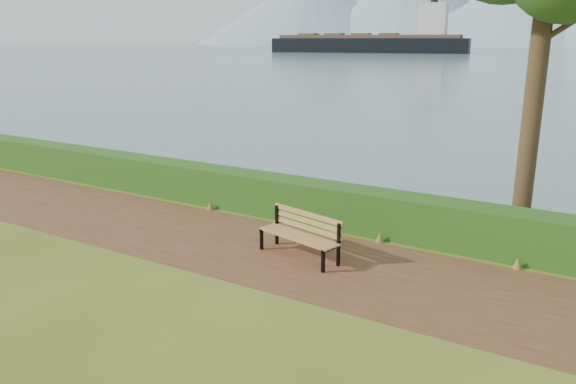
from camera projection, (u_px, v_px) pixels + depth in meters
The scene contains 5 objects.
ground at pixel (270, 258), 11.63m from camera, with size 140.00×140.00×0.00m, color #4D611B.
path at pixel (277, 253), 11.88m from camera, with size 40.00×3.40×0.01m, color #4E2A1B.
hedge at pixel (327, 204), 13.65m from camera, with size 32.00×0.85×1.00m, color #154313.
bench at pixel (302, 232), 11.57m from camera, with size 1.95×0.97×0.94m.
cargo_ship at pixel (375, 44), 181.83m from camera, with size 64.48×20.47×19.34m.
Camera 1 is at (5.93, -9.10, 4.39)m, focal length 35.00 mm.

